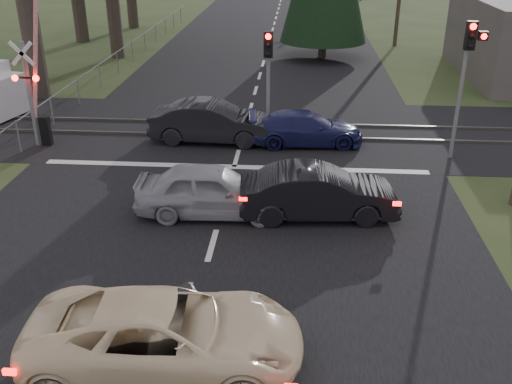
# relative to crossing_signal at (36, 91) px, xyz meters

# --- Properties ---
(ground) EXTENTS (120.00, 120.00, 0.00)m
(ground) POSITION_rel_crossing_signal_xyz_m (7.27, -9.79, -2.06)
(ground) COLOR #2A3D1B
(ground) RESTS_ON ground
(road) EXTENTS (14.00, 100.00, 0.01)m
(road) POSITION_rel_crossing_signal_xyz_m (7.27, 0.21, -2.05)
(road) COLOR black
(road) RESTS_ON ground
(rail_corridor) EXTENTS (120.00, 8.00, 0.01)m
(rail_corridor) POSITION_rel_crossing_signal_xyz_m (7.27, 2.21, -2.05)
(rail_corridor) COLOR black
(rail_corridor) RESTS_ON ground
(stop_line) EXTENTS (13.00, 0.35, 0.00)m
(stop_line) POSITION_rel_crossing_signal_xyz_m (7.27, -1.59, -2.05)
(stop_line) COLOR silver
(stop_line) RESTS_ON ground
(rail_near) EXTENTS (120.00, 0.12, 0.10)m
(rail_near) POSITION_rel_crossing_signal_xyz_m (7.27, 1.41, -2.01)
(rail_near) COLOR #59544C
(rail_near) RESTS_ON ground
(rail_far) EXTENTS (120.00, 0.12, 0.10)m
(rail_far) POSITION_rel_crossing_signal_xyz_m (7.27, 3.01, -2.01)
(rail_far) COLOR #59544C
(rail_far) RESTS_ON ground
(crossing_signal) EXTENTS (1.62, 0.38, 6.96)m
(crossing_signal) POSITION_rel_crossing_signal_xyz_m (0.00, 0.00, 0.00)
(crossing_signal) COLOR slate
(crossing_signal) RESTS_ON ground
(traffic_signal_right) EXTENTS (0.68, 0.48, 4.70)m
(traffic_signal_right) POSITION_rel_crossing_signal_xyz_m (14.82, -0.31, 1.26)
(traffic_signal_right) COLOR slate
(traffic_signal_right) RESTS_ON ground
(traffic_signal_center) EXTENTS (0.32, 0.48, 4.10)m
(traffic_signal_center) POSITION_rel_crossing_signal_xyz_m (8.27, 0.89, 0.75)
(traffic_signal_center) COLOR slate
(traffic_signal_center) RESTS_ON ground
(fence_left) EXTENTS (0.10, 36.00, 1.20)m
(fence_left) POSITION_rel_crossing_signal_xyz_m (-0.53, 12.71, -2.06)
(fence_left) COLOR slate
(fence_left) RESTS_ON ground
(cream_coupe) EXTENTS (5.18, 2.64, 1.40)m
(cream_coupe) POSITION_rel_crossing_signal_xyz_m (7.07, -11.17, -1.36)
(cream_coupe) COLOR beige
(cream_coupe) RESTS_ON ground
(dark_hatchback) EXTENTS (4.46, 1.88, 1.43)m
(dark_hatchback) POSITION_rel_crossing_signal_xyz_m (10.00, -4.95, -1.34)
(dark_hatchback) COLOR black
(dark_hatchback) RESTS_ON ground
(silver_car) EXTENTS (4.32, 1.86, 1.45)m
(silver_car) POSITION_rel_crossing_signal_xyz_m (7.04, -5.02, -1.33)
(silver_car) COLOR gray
(silver_car) RESTS_ON ground
(blue_sedan) EXTENTS (4.33, 2.04, 1.22)m
(blue_sedan) POSITION_rel_crossing_signal_xyz_m (9.68, 0.85, -1.45)
(blue_sedan) COLOR #191B4B
(blue_sedan) RESTS_ON ground
(dark_car_far) EXTENTS (4.66, 1.79, 1.51)m
(dark_car_far) POSITION_rel_crossing_signal_xyz_m (6.20, 0.87, -1.30)
(dark_car_far) COLOR black
(dark_car_far) RESTS_ON ground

